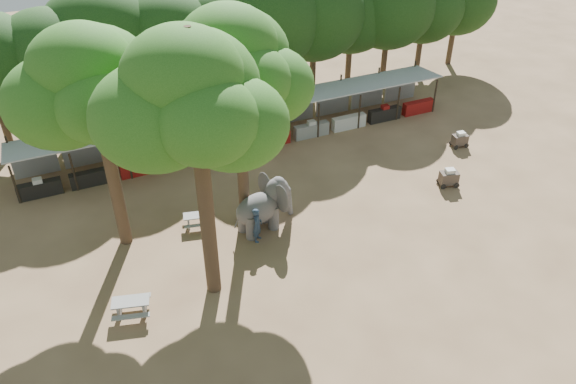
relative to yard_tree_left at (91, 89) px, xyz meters
name	(u,v)px	position (x,y,z in m)	size (l,w,h in m)	color
ground	(352,279)	(9.13, -7.19, -8.20)	(100.00, 100.00, 0.00)	brown
vendor_stalls	(246,127)	(9.13, 6.65, -7.02)	(28.00, 2.99, 2.80)	#9DA1A5
yard_tree_left	(91,89)	(0.00, 0.00, 0.00)	(7.10, 6.90, 11.02)	#332316
yard_tree_center	(190,102)	(3.00, -5.00, 1.01)	(7.10, 6.90, 12.04)	#332316
yard_tree_back	(233,67)	(6.00, -1.00, 0.34)	(7.10, 6.90, 11.36)	#332316
backdrop_trees	(216,35)	(9.13, 11.81, -2.69)	(46.46, 5.95, 8.33)	#332316
elephant	(265,205)	(6.97, -1.89, -6.86)	(3.59, 2.66, 2.67)	#4A4747
handler	(257,225)	(6.20, -2.82, -7.25)	(0.69, 0.46, 1.91)	#26384C
picnic_table_near	(131,305)	(-0.54, -5.25, -7.69)	(1.88, 1.77, 0.79)	gray
picnic_table_far	(197,218)	(3.77, -0.42, -7.75)	(1.60, 1.50, 0.68)	gray
cart_front	(449,177)	(17.98, -2.67, -7.66)	(1.27, 0.99, 1.10)	#3C2F28
cart_back	(460,139)	(21.41, 0.70, -7.70)	(1.12, 0.80, 1.02)	#3C2F28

